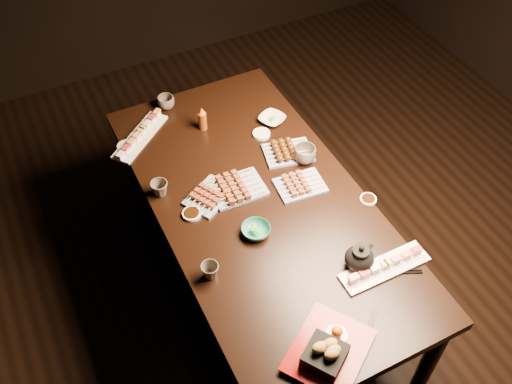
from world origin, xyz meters
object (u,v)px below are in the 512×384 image
teapot (360,256)px  edamame_bowl_cream (272,119)px  teacup_far_right (166,102)px  dining_table (260,252)px  tempura_tray (330,345)px  condiment_bottle (202,118)px  yakitori_plate_right (300,182)px  teacup_mid_right (305,154)px  yakitori_plate_left (210,193)px  yakitori_plate_center (238,186)px  teacup_near_left (210,271)px  sushi_platter_far (140,134)px  teacup_far_left (160,189)px  sushi_platter_near (385,265)px  edamame_bowl_green (256,231)px

teapot → edamame_bowl_cream: bearing=65.6°
teacup_far_right → dining_table: bearing=-79.8°
tempura_tray → condiment_bottle: size_ratio=2.40×
dining_table → yakitori_plate_right: 0.45m
yakitori_plate_right → teacup_mid_right: bearing=59.1°
yakitori_plate_right → yakitori_plate_left: size_ratio=1.01×
teacup_mid_right → dining_table: bearing=-154.9°
edamame_bowl_cream → yakitori_plate_center: bearing=-135.8°
teacup_mid_right → condiment_bottle: size_ratio=0.82×
condiment_bottle → teacup_near_left: bearing=-111.2°
yakitori_plate_left → condiment_bottle: condiment_bottle is taller
yakitori_plate_center → sushi_platter_far: bearing=119.7°
dining_table → condiment_bottle: size_ratio=13.75×
yakitori_plate_center → teacup_far_right: size_ratio=2.74×
tempura_tray → condiment_bottle: condiment_bottle is taller
yakitori_plate_center → teacup_mid_right: teacup_mid_right is taller
dining_table → yakitori_plate_center: size_ratio=7.36×
yakitori_plate_center → condiment_bottle: size_ratio=1.87×
teacup_far_left → condiment_bottle: (0.35, 0.33, 0.03)m
yakitori_plate_center → teacup_near_left: size_ratio=3.32×
teacup_mid_right → yakitori_plate_center: bearing=-175.4°
yakitori_plate_center → yakitori_plate_left: size_ratio=1.13×
yakitori_plate_center → yakitori_plate_right: bearing=-20.0°
tempura_tray → teapot: (0.31, 0.28, 0.00)m
sushi_platter_far → yakitori_plate_left: size_ratio=1.73×
tempura_tray → teacup_far_left: size_ratio=3.98×
sushi_platter_near → teacup_near_left: 0.71m
yakitori_plate_right → teacup_near_left: size_ratio=2.96×
sushi_platter_far → teacup_far_left: (-0.04, -0.40, 0.01)m
yakitori_plate_center → teacup_far_left: 0.35m
yakitori_plate_center → teacup_far_left: bearing=159.1°
yakitori_plate_center → teapot: bearing=-64.1°
sushi_platter_far → condiment_bottle: size_ratio=2.85×
teacup_mid_right → teapot: bearing=-99.4°
yakitori_plate_left → edamame_bowl_green: (0.09, -0.28, -0.01)m
teacup_mid_right → edamame_bowl_cream: bearing=91.1°
yakitori_plate_right → tempura_tray: tempura_tray is taller
teacup_mid_right → teacup_far_left: size_ratio=1.36×
teacup_near_left → teapot: (0.56, -0.22, 0.03)m
teacup_mid_right → sushi_platter_near: bearing=-91.5°
edamame_bowl_green → teacup_near_left: teacup_near_left is taller
dining_table → teacup_near_left: teacup_near_left is taller
teacup_far_left → yakitori_plate_left: bearing=-31.7°
teacup_far_right → sushi_platter_near: bearing=-72.2°
teacup_near_left → condiment_bottle: condiment_bottle is taller
edamame_bowl_green → condiment_bottle: bearing=85.1°
sushi_platter_far → teacup_far_right: 0.26m
yakitori_plate_center → condiment_bottle: (0.03, 0.46, 0.03)m
teapot → yakitori_plate_left: bearing=104.5°
sushi_platter_far → yakitori_plate_right: (0.55, -0.64, 0.00)m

